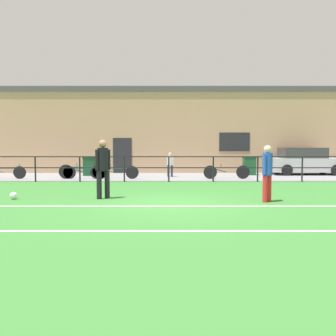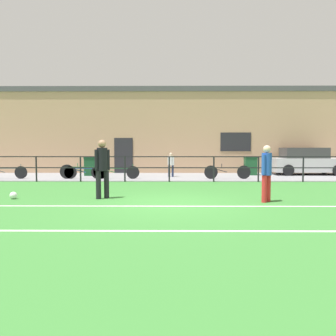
# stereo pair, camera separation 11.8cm
# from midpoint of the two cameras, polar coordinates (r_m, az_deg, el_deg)

# --- Properties ---
(ground) EXTENTS (60.00, 44.00, 0.04)m
(ground) POSITION_cam_midpoint_polar(r_m,az_deg,el_deg) (9.46, -0.12, -6.11)
(ground) COLOR #387A33
(field_line_touchline) EXTENTS (36.00, 0.11, 0.00)m
(field_line_touchline) POSITION_cam_midpoint_polar(r_m,az_deg,el_deg) (9.09, -0.13, -6.36)
(field_line_touchline) COLOR white
(field_line_touchline) RESTS_ON ground
(field_line_hash) EXTENTS (36.00, 0.11, 0.00)m
(field_line_hash) POSITION_cam_midpoint_polar(r_m,az_deg,el_deg) (6.46, -0.20, -10.44)
(field_line_hash) COLOR white
(field_line_hash) RESTS_ON ground
(pavement_strip) EXTENTS (48.00, 5.00, 0.02)m
(pavement_strip) POSITION_cam_midpoint_polar(r_m,az_deg,el_deg) (17.89, -0.05, -1.46)
(pavement_strip) COLOR gray
(pavement_strip) RESTS_ON ground
(perimeter_fence) EXTENTS (36.07, 0.07, 1.15)m
(perimeter_fence) POSITION_cam_midpoint_polar(r_m,az_deg,el_deg) (15.35, -0.06, 0.47)
(perimeter_fence) COLOR black
(perimeter_fence) RESTS_ON ground
(clubhouse_facade) EXTENTS (28.00, 2.56, 5.14)m
(clubhouse_facade) POSITION_cam_midpoint_polar(r_m,az_deg,el_deg) (21.55, -0.03, 6.22)
(clubhouse_facade) COLOR tan
(clubhouse_facade) RESTS_ON ground
(player_goalkeeper) EXTENTS (0.41, 0.33, 1.78)m
(player_goalkeeper) POSITION_cam_midpoint_polar(r_m,az_deg,el_deg) (10.49, -11.06, 0.44)
(player_goalkeeper) COLOR black
(player_goalkeeper) RESTS_ON ground
(player_striker) EXTENTS (0.33, 0.35, 1.61)m
(player_striker) POSITION_cam_midpoint_polar(r_m,az_deg,el_deg) (10.07, 15.93, -0.30)
(player_striker) COLOR red
(player_striker) RESTS_ON ground
(soccer_ball_match) EXTENTS (0.22, 0.22, 0.22)m
(soccer_ball_match) POSITION_cam_midpoint_polar(r_m,az_deg,el_deg) (11.29, -24.57, -4.20)
(soccer_ball_match) COLOR white
(soccer_ball_match) RESTS_ON ground
(spectator_child) EXTENTS (0.34, 0.22, 1.25)m
(spectator_child) POSITION_cam_midpoint_polar(r_m,az_deg,el_deg) (17.70, 0.19, 0.82)
(spectator_child) COLOR #232D4C
(spectator_child) RESTS_ON pavement_strip
(parked_car_red) EXTENTS (3.91, 1.83, 1.50)m
(parked_car_red) POSITION_cam_midpoint_polar(r_m,az_deg,el_deg) (20.70, 21.68, 0.98)
(parked_car_red) COLOR #B7B7BC
(parked_car_red) RESTS_ON pavement_strip
(bicycle_parked_0) EXTENTS (2.35, 0.04, 0.72)m
(bicycle_parked_0) POSITION_cam_midpoint_polar(r_m,az_deg,el_deg) (16.78, -9.10, -0.68)
(bicycle_parked_0) COLOR black
(bicycle_parked_0) RESTS_ON pavement_strip
(bicycle_parked_1) EXTENTS (2.16, 0.04, 0.72)m
(bicycle_parked_1) POSITION_cam_midpoint_polar(r_m,az_deg,el_deg) (18.42, -25.84, -0.63)
(bicycle_parked_1) COLOR black
(bicycle_parked_1) RESTS_ON pavement_strip
(bicycle_parked_2) EXTENTS (2.13, 0.04, 0.72)m
(bicycle_parked_2) POSITION_cam_midpoint_polar(r_m,az_deg,el_deg) (17.07, -13.82, -0.69)
(bicycle_parked_2) COLOR black
(bicycle_parked_2) RESTS_ON pavement_strip
(bicycle_parked_3) EXTENTS (2.24, 0.04, 0.75)m
(bicycle_parked_3) POSITION_cam_midpoint_polar(r_m,az_deg,el_deg) (16.80, 9.56, -0.64)
(bicycle_parked_3) COLOR black
(bicycle_parked_3) RESTS_ON pavement_strip
(bicycle_parked_4) EXTENTS (2.32, 0.04, 0.78)m
(bicycle_parked_4) POSITION_cam_midpoint_polar(r_m,az_deg,el_deg) (17.09, -14.19, -0.56)
(bicycle_parked_4) COLOR black
(bicycle_parked_4) RESTS_ON pavement_strip
(trash_bin_0) EXTENTS (0.60, 0.51, 1.00)m
(trash_bin_0) POSITION_cam_midpoint_polar(r_m,az_deg,el_deg) (18.91, -13.14, 0.28)
(trash_bin_0) COLOR #194C28
(trash_bin_0) RESTS_ON pavement_strip
(trash_bin_1) EXTENTS (0.67, 0.57, 1.03)m
(trash_bin_1) POSITION_cam_midpoint_polar(r_m,az_deg,el_deg) (19.39, 13.25, 0.40)
(trash_bin_1) COLOR #194C28
(trash_bin_1) RESTS_ON pavement_strip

